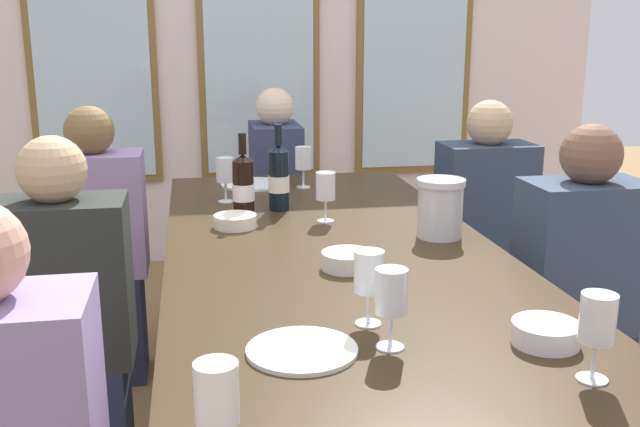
{
  "coord_description": "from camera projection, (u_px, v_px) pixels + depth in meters",
  "views": [
    {
      "loc": [
        -0.41,
        -2.09,
        1.39
      ],
      "look_at": [
        0.0,
        0.26,
        0.79
      ],
      "focal_mm": 41.21,
      "sensor_mm": 36.0,
      "label": 1
    }
  ],
  "objects": [
    {
      "name": "wine_bottle_0",
      "position": [
        279.0,
        177.0,
        2.69
      ],
      "size": [
        0.08,
        0.08,
        0.32
      ],
      "color": "black",
      "rests_on": "dining_table"
    },
    {
      "name": "seated_person_0",
      "position": [
        67.0,
        335.0,
        2.13
      ],
      "size": [
        0.38,
        0.24,
        1.11
      ],
      "color": "#222A41",
      "rests_on": "ground"
    },
    {
      "name": "wine_glass_1",
      "position": [
        326.0,
        189.0,
        2.53
      ],
      "size": [
        0.07,
        0.07,
        0.17
      ],
      "color": "white",
      "rests_on": "dining_table"
    },
    {
      "name": "wine_glass_5",
      "position": [
        391.0,
        295.0,
        1.51
      ],
      "size": [
        0.07,
        0.07,
        0.17
      ],
      "color": "white",
      "rests_on": "dining_table"
    },
    {
      "name": "seated_person_4",
      "position": [
        99.0,
        254.0,
        2.9
      ],
      "size": [
        0.38,
        0.24,
        1.11
      ],
      "color": "#24283F",
      "rests_on": "ground"
    },
    {
      "name": "tasting_bowl_0",
      "position": [
        235.0,
        221.0,
        2.48
      ],
      "size": [
        0.14,
        0.14,
        0.04
      ],
      "primitive_type": "cylinder",
      "color": "white",
      "rests_on": "dining_table"
    },
    {
      "name": "tasting_bowl_1",
      "position": [
        546.0,
        333.0,
        1.56
      ],
      "size": [
        0.14,
        0.14,
        0.05
      ],
      "primitive_type": "cylinder",
      "color": "white",
      "rests_on": "dining_table"
    },
    {
      "name": "back_wall_with_windows",
      "position": [
        258.0,
        19.0,
        4.31
      ],
      "size": [
        4.21,
        0.1,
        2.9
      ],
      "color": "silver",
      "rests_on": "ground"
    },
    {
      "name": "wine_glass_6",
      "position": [
        369.0,
        273.0,
        1.64
      ],
      "size": [
        0.07,
        0.07,
        0.17
      ],
      "color": "white",
      "rests_on": "dining_table"
    },
    {
      "name": "white_plate_0",
      "position": [
        302.0,
        350.0,
        1.52
      ],
      "size": [
        0.23,
        0.23,
        0.01
      ],
      "primitive_type": "cylinder",
      "color": "white",
      "rests_on": "dining_table"
    },
    {
      "name": "wine_glass_4",
      "position": [
        225.0,
        171.0,
        2.82
      ],
      "size": [
        0.07,
        0.07,
        0.17
      ],
      "color": "white",
      "rests_on": "dining_table"
    },
    {
      "name": "tasting_bowl_2",
      "position": [
        347.0,
        260.0,
        2.05
      ],
      "size": [
        0.15,
        0.15,
        0.05
      ],
      "primitive_type": "cylinder",
      "color": "white",
      "rests_on": "dining_table"
    },
    {
      "name": "wine_glass_0",
      "position": [
        217.0,
        398.0,
        1.09
      ],
      "size": [
        0.07,
        0.07,
        0.17
      ],
      "color": "white",
      "rests_on": "dining_table"
    },
    {
      "name": "wine_glass_3",
      "position": [
        303.0,
        159.0,
        3.07
      ],
      "size": [
        0.07,
        0.07,
        0.17
      ],
      "color": "white",
      "rests_on": "dining_table"
    },
    {
      "name": "wine_bottle_1",
      "position": [
        243.0,
        186.0,
        2.59
      ],
      "size": [
        0.08,
        0.08,
        0.3
      ],
      "color": "black",
      "rests_on": "dining_table"
    },
    {
      "name": "wine_glass_2",
      "position": [
        597.0,
        323.0,
        1.37
      ],
      "size": [
        0.07,
        0.07,
        0.17
      ],
      "color": "white",
      "rests_on": "dining_table"
    },
    {
      "name": "metal_pitcher",
      "position": [
        440.0,
        208.0,
        2.34
      ],
      "size": [
        0.16,
        0.16,
        0.19
      ],
      "color": "silver",
      "rests_on": "dining_table"
    },
    {
      "name": "seated_person_1",
      "position": [
        578.0,
        304.0,
        2.38
      ],
      "size": [
        0.38,
        0.24,
        1.11
      ],
      "color": "#282E35",
      "rests_on": "ground"
    },
    {
      "name": "seated_person_5",
      "position": [
        483.0,
        237.0,
        3.13
      ],
      "size": [
        0.38,
        0.24,
        1.11
      ],
      "color": "#313040",
      "rests_on": "ground"
    },
    {
      "name": "white_plate_1",
      "position": [
        253.0,
        184.0,
        3.14
      ],
      "size": [
        0.27,
        0.27,
        0.01
      ],
      "primitive_type": "cylinder",
      "color": "white",
      "rests_on": "dining_table"
    },
    {
      "name": "seated_person_6",
      "position": [
        276.0,
        203.0,
        3.76
      ],
      "size": [
        0.24,
        0.38,
        1.11
      ],
      "color": "#38362F",
      "rests_on": "ground"
    },
    {
      "name": "dining_table",
      "position": [
        335.0,
        271.0,
        2.24
      ],
      "size": [
        1.01,
        2.41,
        0.74
      ],
      "color": "#332412",
      "rests_on": "ground"
    }
  ]
}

